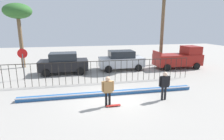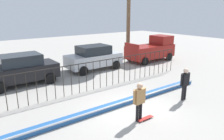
{
  "view_description": "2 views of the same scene",
  "coord_description": "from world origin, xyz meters",
  "px_view_note": "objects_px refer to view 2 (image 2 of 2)",
  "views": [
    {
      "loc": [
        -2.1,
        -10.01,
        4.24
      ],
      "look_at": [
        0.47,
        2.32,
        1.21
      ],
      "focal_mm": 29.43,
      "sensor_mm": 36.0,
      "label": 1
    },
    {
      "loc": [
        -6.22,
        -6.8,
        4.46
      ],
      "look_at": [
        0.38,
        2.06,
        1.42
      ],
      "focal_mm": 34.46,
      "sensor_mm": 36.0,
      "label": 2
    }
  ],
  "objects_px": {
    "skateboarder": "(139,98)",
    "pickup_truck": "(152,49)",
    "camera_operator": "(185,81)",
    "parked_car_silver": "(94,57)",
    "parked_car_black": "(21,69)",
    "skateboard": "(145,118)"
  },
  "relations": [
    {
      "from": "camera_operator",
      "to": "skateboard",
      "type": "bearing_deg",
      "value": 28.75
    },
    {
      "from": "parked_car_silver",
      "to": "skateboard",
      "type": "bearing_deg",
      "value": -109.89
    },
    {
      "from": "parked_car_silver",
      "to": "pickup_truck",
      "type": "relative_size",
      "value": 0.91
    },
    {
      "from": "camera_operator",
      "to": "pickup_truck",
      "type": "bearing_deg",
      "value": -103.77
    },
    {
      "from": "parked_car_silver",
      "to": "camera_operator",
      "type": "bearing_deg",
      "value": -88.64
    },
    {
      "from": "pickup_truck",
      "to": "camera_operator",
      "type": "bearing_deg",
      "value": -121.55
    },
    {
      "from": "parked_car_black",
      "to": "pickup_truck",
      "type": "relative_size",
      "value": 0.91
    },
    {
      "from": "skateboard",
      "to": "parked_car_silver",
      "type": "xyz_separation_m",
      "value": [
        2.56,
        8.21,
        0.91
      ]
    },
    {
      "from": "parked_car_black",
      "to": "pickup_truck",
      "type": "distance_m",
      "value": 11.51
    },
    {
      "from": "skateboard",
      "to": "parked_car_black",
      "type": "relative_size",
      "value": 0.19
    },
    {
      "from": "skateboard",
      "to": "camera_operator",
      "type": "bearing_deg",
      "value": -0.77
    },
    {
      "from": "parked_car_black",
      "to": "camera_operator",
      "type": "bearing_deg",
      "value": -52.33
    },
    {
      "from": "camera_operator",
      "to": "parked_car_silver",
      "type": "distance_m",
      "value": 7.9
    },
    {
      "from": "pickup_truck",
      "to": "skateboard",
      "type": "bearing_deg",
      "value": -133.01
    },
    {
      "from": "camera_operator",
      "to": "skateboarder",
      "type": "bearing_deg",
      "value": 26.2
    },
    {
      "from": "skateboard",
      "to": "pickup_truck",
      "type": "height_order",
      "value": "pickup_truck"
    },
    {
      "from": "camera_operator",
      "to": "parked_car_black",
      "type": "distance_m",
      "value": 9.67
    },
    {
      "from": "skateboarder",
      "to": "pickup_truck",
      "type": "bearing_deg",
      "value": 9.49
    },
    {
      "from": "camera_operator",
      "to": "pickup_truck",
      "type": "xyz_separation_m",
      "value": [
        5.49,
        7.42,
        0.02
      ]
    },
    {
      "from": "parked_car_black",
      "to": "parked_car_silver",
      "type": "xyz_separation_m",
      "value": [
        5.47,
        0.31,
        0.0
      ]
    },
    {
      "from": "skateboarder",
      "to": "pickup_truck",
      "type": "distance_m",
      "value": 11.69
    },
    {
      "from": "skateboarder",
      "to": "skateboard",
      "type": "bearing_deg",
      "value": -55.4
    }
  ]
}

